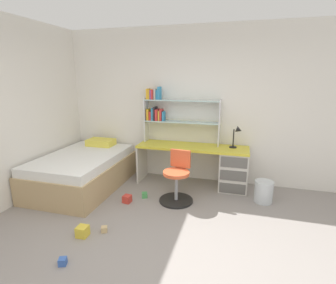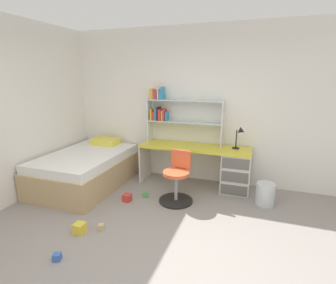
% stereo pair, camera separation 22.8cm
% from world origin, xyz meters
% --- Properties ---
extents(ground_plane, '(5.82, 5.90, 0.02)m').
position_xyz_m(ground_plane, '(0.00, 0.00, -0.01)').
color(ground_plane, gray).
extents(room_shell, '(5.82, 5.90, 2.72)m').
position_xyz_m(room_shell, '(-1.23, 1.23, 1.36)').
color(room_shell, white).
rests_on(room_shell, ground_plane).
extents(desk, '(1.90, 0.54, 0.71)m').
position_xyz_m(desk, '(0.50, 2.16, 0.40)').
color(desk, gold).
rests_on(desk, ground_plane).
extents(bookshelf_hutch, '(1.35, 0.22, 0.99)m').
position_xyz_m(bookshelf_hutch, '(-0.45, 2.31, 1.27)').
color(bookshelf_hutch, silver).
rests_on(bookshelf_hutch, desk).
extents(desk_lamp, '(0.20, 0.17, 0.38)m').
position_xyz_m(desk_lamp, '(0.74, 2.21, 0.96)').
color(desk_lamp, black).
rests_on(desk_lamp, desk).
extents(swivel_chair, '(0.52, 0.52, 0.78)m').
position_xyz_m(swivel_chair, '(-0.10, 1.47, 0.31)').
color(swivel_chair, black).
rests_on(swivel_chair, ground_plane).
extents(bed_platform, '(1.21, 1.81, 0.70)m').
position_xyz_m(bed_platform, '(-1.79, 1.54, 0.29)').
color(bed_platform, tan).
rests_on(bed_platform, ground_plane).
extents(waste_bin, '(0.28, 0.28, 0.34)m').
position_xyz_m(waste_bin, '(1.19, 1.79, 0.17)').
color(waste_bin, silver).
rests_on(waste_bin, ground_plane).
extents(toy_block_green_0, '(0.11, 0.11, 0.08)m').
position_xyz_m(toy_block_green_0, '(-0.62, 1.43, 0.04)').
color(toy_block_green_0, '#479E51').
rests_on(toy_block_green_0, ground_plane).
extents(toy_block_blue_1, '(0.10, 0.10, 0.08)m').
position_xyz_m(toy_block_blue_1, '(-0.88, -0.23, 0.04)').
color(toy_block_blue_1, '#3860B7').
rests_on(toy_block_blue_1, ground_plane).
extents(toy_block_yellow_2, '(0.13, 0.13, 0.13)m').
position_xyz_m(toy_block_yellow_2, '(-0.97, 0.26, 0.06)').
color(toy_block_yellow_2, gold).
rests_on(toy_block_yellow_2, ground_plane).
extents(toy_block_natural_3, '(0.09, 0.09, 0.07)m').
position_xyz_m(toy_block_natural_3, '(-0.77, 0.41, 0.04)').
color(toy_block_natural_3, tan).
rests_on(toy_block_natural_3, ground_plane).
extents(toy_block_red_4, '(0.13, 0.13, 0.11)m').
position_xyz_m(toy_block_red_4, '(-0.82, 1.20, 0.06)').
color(toy_block_red_4, red).
rests_on(toy_block_red_4, ground_plane).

